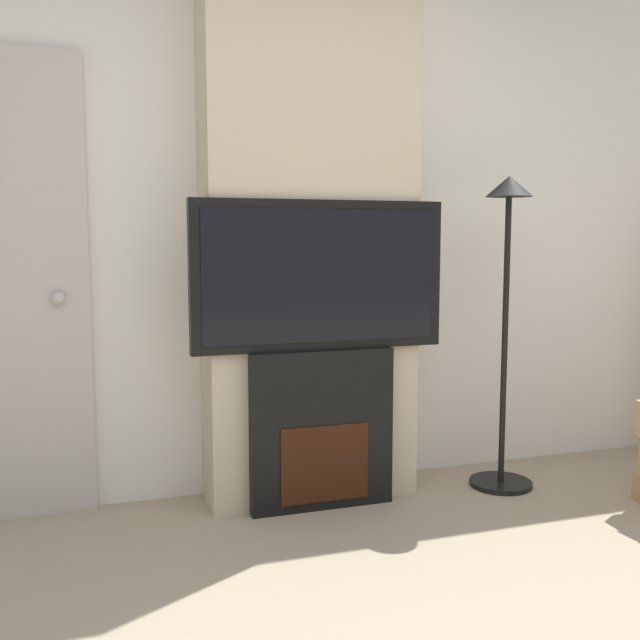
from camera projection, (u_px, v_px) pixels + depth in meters
name	position (u px, v px, depth m)	size (l,w,h in m)	color
wall_back	(298.00, 219.00, 3.54)	(6.00, 0.06, 2.70)	silver
chimney_breast	(309.00, 218.00, 3.36)	(1.01, 0.32, 2.70)	beige
fireplace	(320.00, 429.00, 3.32)	(0.68, 0.15, 0.74)	black
television	(320.00, 275.00, 3.24)	(1.19, 0.07, 0.68)	black
floor_lamp	(506.00, 293.00, 3.52)	(0.31, 0.31, 1.55)	black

